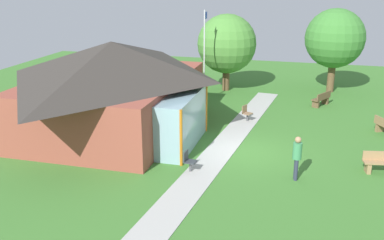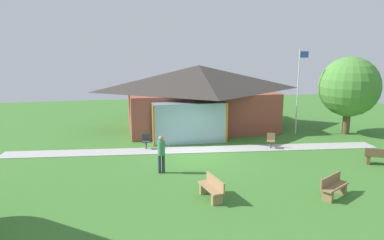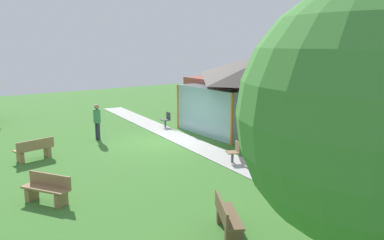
{
  "view_description": "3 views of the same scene",
  "coord_description": "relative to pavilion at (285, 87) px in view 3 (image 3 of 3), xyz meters",
  "views": [
    {
      "loc": [
        -18.24,
        -2.57,
        7.52
      ],
      "look_at": [
        -0.17,
        2.32,
        1.34
      ],
      "focal_mm": 41.62,
      "sensor_mm": 36.0,
      "label": 1
    },
    {
      "loc": [
        -4.01,
        -18.25,
        5.68
      ],
      "look_at": [
        0.17,
        2.61,
        1.39
      ],
      "focal_mm": 34.21,
      "sensor_mm": 36.0,
      "label": 2
    },
    {
      "loc": [
        14.75,
        -9.03,
        4.54
      ],
      "look_at": [
        0.56,
        1.23,
        1.02
      ],
      "focal_mm": 35.37,
      "sensor_mm": 36.0,
      "label": 3
    }
  ],
  "objects": [
    {
      "name": "patio_chair_west",
      "position": [
        -4.08,
        -4.89,
        -1.87
      ],
      "size": [
        0.48,
        0.48,
        0.86
      ],
      "rotation": [
        0.0,
        0.0,
        3.05
      ],
      "color": "#33383D",
      "rests_on": "ground_plane"
    },
    {
      "name": "tree_far_east",
      "position": [
        10.57,
        -10.6,
        1.24
      ],
      "size": [
        3.81,
        3.81,
        5.45
      ],
      "color": "brown",
      "rests_on": "ground_plane"
    },
    {
      "name": "footpath",
      "position": [
        -1.44,
        -5.66,
        -2.27
      ],
      "size": [
        20.8,
        3.35,
        0.03
      ],
      "primitive_type": "cube",
      "rotation": [
        0.0,
        0.0,
        -0.1
      ],
      "color": "#ADADA8",
      "rests_on": "ground_plane"
    },
    {
      "name": "bench_lawn_far_right",
      "position": [
        6.91,
        -10.02,
        -1.88
      ],
      "size": [
        1.52,
        1.13,
        0.84
      ],
      "rotation": [
        0.0,
        0.0,
        5.76
      ],
      "color": "brown",
      "rests_on": "ground_plane"
    },
    {
      "name": "patio_chair_lawn_spare",
      "position": [
        2.87,
        -6.14,
        -1.87
      ],
      "size": [
        0.58,
        0.58,
        0.86
      ],
      "rotation": [
        0.0,
        0.0,
        2.72
      ],
      "color": "#8C6B4C",
      "rests_on": "ground_plane"
    },
    {
      "name": "flagpole",
      "position": [
        5.99,
        -3.06,
        0.77
      ],
      "size": [
        0.64,
        0.08,
        5.53
      ],
      "color": "silver",
      "rests_on": "ground_plane"
    },
    {
      "name": "bench_front_right",
      "position": [
        2.46,
        -13.05,
        -1.88
      ],
      "size": [
        1.51,
        1.16,
        0.84
      ],
      "rotation": [
        0.0,
        0.0,
        3.69
      ],
      "color": "olive",
      "rests_on": "ground_plane"
    },
    {
      "name": "bench_front_center",
      "position": [
        -2.15,
        -12.29,
        -1.88
      ],
      "size": [
        0.71,
        1.56,
        0.84
      ],
      "rotation": [
        0.0,
        0.0,
        1.75
      ],
      "color": "#9E7A51",
      "rests_on": "ground_plane"
    },
    {
      "name": "ground_plane",
      "position": [
        -1.44,
        -6.67,
        -2.28
      ],
      "size": [
        44.0,
        44.0,
        0.0
      ],
      "primitive_type": "plane",
      "color": "#3D752D"
    },
    {
      "name": "pavilion",
      "position": [
        0.0,
        0.0,
        0.0
      ],
      "size": [
        10.72,
        8.51,
        4.4
      ],
      "color": "brown",
      "rests_on": "ground_plane"
    },
    {
      "name": "visitor_strolling_lawn",
      "position": [
        -3.68,
        -9.01,
        -1.26
      ],
      "size": [
        0.34,
        0.34,
        1.74
      ],
      "rotation": [
        0.0,
        0.0,
        0.14
      ],
      "color": "#2D3347",
      "rests_on": "ground_plane"
    }
  ]
}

